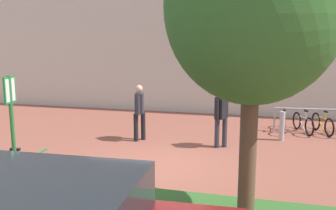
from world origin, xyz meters
name	(u,v)px	position (x,y,z in m)	size (l,w,h in m)	color
ground_plane	(158,168)	(0.00, 0.00, 0.00)	(60.00, 60.00, 0.00)	brown
planter_strip	(151,204)	(0.47, -2.10, 0.08)	(7.00, 1.10, 0.16)	#336028
tree_sidewalk	(254,8)	(2.15, -2.17, 3.49)	(2.74, 2.74, 5.02)	brown
parking_sign_post	(12,117)	(-2.34, -2.10, 1.54)	(0.08, 0.36, 2.36)	#2D7238
bike_at_sign	(25,172)	(-2.29, -1.88, 0.35)	(1.68, 0.42, 0.86)	black
bike_rack_cluster	(332,123)	(4.64, 4.66, 0.35)	(3.74, 1.74, 0.83)	#99999E
bollard_steel	(282,126)	(2.99, 3.34, 0.45)	(0.16, 0.16, 0.90)	#ADADB2
person_suited_navy	(221,114)	(1.25, 2.12, 0.98)	(0.36, 0.58, 1.72)	#2D2D38
person_suited_dark	(139,109)	(-1.24, 2.24, 0.98)	(0.32, 0.60, 1.72)	black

